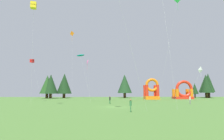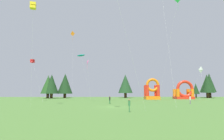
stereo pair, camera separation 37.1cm
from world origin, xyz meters
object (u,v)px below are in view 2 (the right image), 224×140
(kite_teal_parafoil, at_px, (81,55))
(inflatable_orange_dome, at_px, (184,92))
(kite_yellow_box, at_px, (33,6))
(kite_orange_diamond, at_px, (73,34))
(kite_red_box, at_px, (32,61))
(person_far_side, at_px, (129,104))
(person_near_camera, at_px, (190,99))
(person_midfield, at_px, (110,99))
(inflatable_yellow_castle, at_px, (152,91))
(kite_pink_diamond, at_px, (87,62))
(kite_green_diamond, at_px, (178,1))
(kite_white_diamond, at_px, (201,70))

(kite_teal_parafoil, height_order, inflatable_orange_dome, kite_teal_parafoil)
(kite_yellow_box, xyz_separation_m, kite_orange_diamond, (-0.06, 35.54, 6.41))
(kite_red_box, distance_m, person_far_side, 34.06)
(person_near_camera, relative_size, person_midfield, 1.01)
(kite_yellow_box, distance_m, person_far_side, 22.20)
(inflatable_yellow_castle, bearing_deg, kite_orange_diamond, 169.92)
(kite_yellow_box, relative_size, kite_pink_diamond, 1.66)
(kite_teal_parafoil, height_order, kite_orange_diamond, kite_orange_diamond)
(kite_pink_diamond, distance_m, person_midfield, 12.20)
(inflatable_yellow_castle, bearing_deg, kite_green_diamond, -84.40)
(person_near_camera, xyz_separation_m, inflatable_orange_dome, (9.47, 25.73, 1.25))
(kite_teal_parafoil, height_order, inflatable_yellow_castle, kite_teal_parafoil)
(kite_red_box, bearing_deg, person_midfield, -23.71)
(inflatable_orange_dome, bearing_deg, kite_yellow_box, -138.17)
(kite_red_box, relative_size, inflatable_orange_dome, 1.68)
(kite_teal_parafoil, xyz_separation_m, inflatable_yellow_castle, (22.38, 3.91, -10.88))
(kite_red_box, xyz_separation_m, kite_white_diamond, (42.33, -2.32, -2.50))
(person_far_side, height_order, person_midfield, person_midfield)
(person_far_side, distance_m, inflatable_yellow_castle, 38.86)
(kite_white_diamond, relative_size, person_midfield, 5.23)
(kite_yellow_box, height_order, kite_green_diamond, kite_green_diamond)
(kite_pink_diamond, height_order, person_near_camera, kite_pink_diamond)
(person_far_side, relative_size, person_near_camera, 0.98)
(kite_pink_diamond, relative_size, inflatable_orange_dome, 1.60)
(inflatable_orange_dome, bearing_deg, inflatable_yellow_castle, -163.45)
(inflatable_yellow_castle, bearing_deg, person_midfield, -123.38)
(kite_red_box, distance_m, inflatable_yellow_castle, 36.55)
(inflatable_orange_dome, bearing_deg, kite_red_box, -160.56)
(kite_green_diamond, relative_size, person_near_camera, 15.02)
(person_near_camera, bearing_deg, kite_white_diamond, 164.21)
(kite_white_diamond, distance_m, person_midfield, 24.55)
(kite_pink_diamond, bearing_deg, person_far_side, -71.29)
(person_near_camera, distance_m, inflatable_yellow_castle, 22.40)
(person_near_camera, relative_size, inflatable_orange_dome, 0.25)
(kite_white_diamond, distance_m, inflatable_orange_dome, 19.36)
(kite_white_diamond, distance_m, person_far_side, 31.04)
(kite_red_box, relative_size, kite_green_diamond, 0.44)
(inflatable_orange_dome, bearing_deg, kite_green_diamond, -113.74)
(kite_teal_parafoil, xyz_separation_m, person_far_side, (10.64, -33.10, -12.48))
(kite_orange_diamond, xyz_separation_m, person_far_side, (14.83, -41.73, -21.79))
(kite_pink_diamond, bearing_deg, person_near_camera, -19.55)
(inflatable_orange_dome, height_order, inflatable_yellow_castle, inflatable_yellow_castle)
(person_far_side, xyz_separation_m, inflatable_orange_dome, (23.59, 40.53, 1.27))
(kite_white_diamond, xyz_separation_m, person_midfield, (-22.74, -6.29, -6.77))
(kite_green_diamond, bearing_deg, kite_red_box, 169.33)
(inflatable_yellow_castle, bearing_deg, person_near_camera, -83.91)
(kite_green_diamond, bearing_deg, inflatable_yellow_castle, 95.60)
(inflatable_yellow_castle, bearing_deg, kite_red_box, -159.56)
(kite_red_box, height_order, kite_white_diamond, kite_red_box)
(kite_red_box, xyz_separation_m, kite_pink_diamond, (14.11, -2.02, -0.59))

